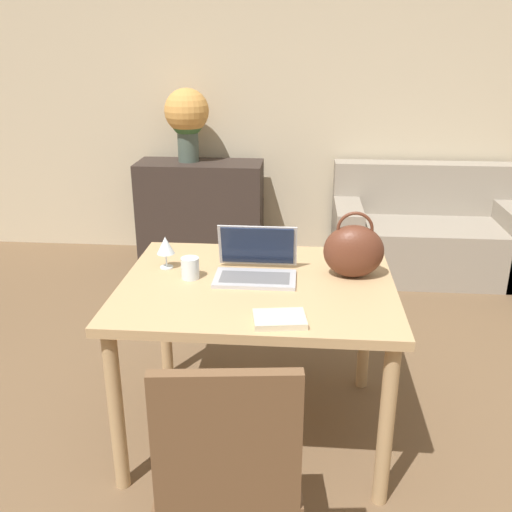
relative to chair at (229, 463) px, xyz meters
name	(u,v)px	position (x,y,z in m)	size (l,w,h in m)	color
wall_back	(289,90)	(0.07, 3.34, 0.84)	(10.00, 0.06, 2.70)	beige
dining_table	(257,302)	(0.02, 0.83, 0.16)	(1.17, 0.94, 0.76)	tan
chair	(229,463)	(0.00, 0.00, 0.00)	(0.48, 0.48, 0.91)	brown
couch	(426,236)	(1.17, 2.92, -0.22)	(1.44, 0.76, 0.82)	gray
sideboard	(201,212)	(-0.62, 3.02, -0.10)	(1.00, 0.40, 0.82)	#332823
laptop	(256,263)	(0.01, 0.91, 0.31)	(0.35, 0.27, 0.21)	#ADADB2
drinking_glass	(190,268)	(-0.27, 0.85, 0.30)	(0.08, 0.08, 0.09)	silver
wine_glass	(166,246)	(-0.40, 0.96, 0.35)	(0.08, 0.08, 0.15)	silver
handbag	(354,251)	(0.43, 0.93, 0.37)	(0.26, 0.16, 0.30)	#592D1E
flower_vase	(187,117)	(-0.71, 3.05, 0.66)	(0.35, 0.35, 0.57)	#47564C
book	(280,319)	(0.13, 0.47, 0.26)	(0.21, 0.17, 0.02)	beige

